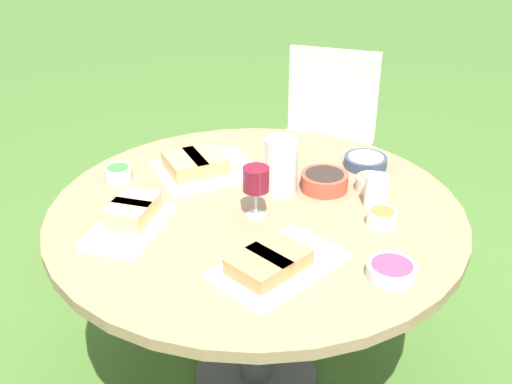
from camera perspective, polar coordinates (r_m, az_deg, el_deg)
The scene contains 16 objects.
ground_plane at distance 2.48m, azimuth 0.00°, elevation -15.99°, with size 40.00×40.00×0.00m, color #446B2B.
dining_table at distance 2.09m, azimuth 0.00°, elevation -3.62°, with size 1.33×1.33×0.72m.
chair_near_left at distance 3.14m, azimuth 6.31°, elevation 5.54°, with size 0.60×0.61×0.89m.
water_pitcher at distance 2.10m, azimuth 2.24°, elevation 2.38°, with size 0.12×0.11×0.19m.
wine_glass at distance 1.94m, azimuth -0.01°, elevation 1.01°, with size 0.08×0.08×0.17m.
platter_bread_main at distance 1.97m, azimuth -11.07°, elevation -2.23°, with size 0.35×0.33×0.08m.
platter_charcuterie at distance 1.74m, azimuth 1.62°, elevation -6.39°, with size 0.34×0.41×0.06m.
platter_sandwich_side at distance 2.25m, azimuth -4.95°, elevation 2.30°, with size 0.27×0.35×0.07m.
bowl_fries at distance 2.17m, azimuth 10.22°, elevation 0.81°, with size 0.10×0.10×0.05m.
bowl_salad at distance 2.26m, azimuth -12.14°, elevation 1.68°, with size 0.09×0.09×0.05m.
bowl_olives at distance 2.16m, azimuth 6.09°, elevation 1.03°, with size 0.16×0.16×0.06m.
bowl_dip_red at distance 1.76m, azimuth 11.96°, elevation -6.78°, with size 0.14×0.14×0.04m.
bowl_dip_cream at distance 2.34m, azimuth 9.71°, elevation 2.73°, with size 0.15×0.15×0.04m.
bowl_roasted_veg at distance 1.98m, azimuth 11.11°, elevation -2.20°, with size 0.09×0.09×0.05m.
cup_water_near at distance 2.07m, azimuth 10.66°, elevation 0.07°, with size 0.08×0.08×0.11m.
handbag at distance 3.15m, azimuth -14.89°, elevation -3.36°, with size 0.30×0.14×0.37m.
Camera 1 is at (-1.63, 0.69, 1.73)m, focal length 45.00 mm.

